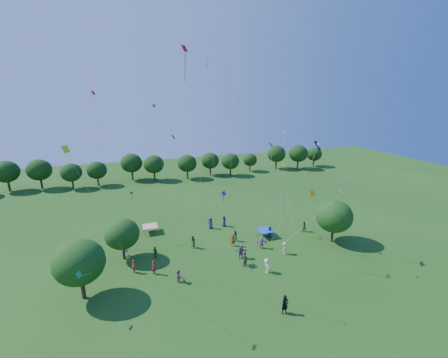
% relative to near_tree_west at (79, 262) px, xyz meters
% --- Properties ---
extents(ground, '(160.00, 160.00, 0.00)m').
position_rel_near_tree_west_xyz_m(ground, '(15.85, -12.61, -4.17)').
color(ground, '#245218').
extents(near_tree_west, '(5.08, 5.08, 6.47)m').
position_rel_near_tree_west_xyz_m(near_tree_west, '(0.00, 0.00, 0.00)').
color(near_tree_west, '#422B19').
rests_on(near_tree_west, ground).
extents(near_tree_north, '(4.32, 4.32, 5.43)m').
position_rel_near_tree_west_xyz_m(near_tree_north, '(4.13, 6.75, -0.69)').
color(near_tree_north, '#422B19').
rests_on(near_tree_north, ground).
extents(near_tree_east, '(5.04, 5.04, 6.15)m').
position_rel_near_tree_west_xyz_m(near_tree_east, '(32.41, 1.90, -0.29)').
color(near_tree_east, '#422B19').
rests_on(near_tree_east, ground).
extents(treeline, '(88.01, 8.77, 6.77)m').
position_rel_near_tree_west_xyz_m(treeline, '(14.12, 42.82, -0.08)').
color(treeline, '#422B19').
rests_on(treeline, ground).
extents(tent_red_stripe, '(2.20, 2.20, 1.10)m').
position_rel_near_tree_west_xyz_m(tent_red_stripe, '(8.10, 13.41, -3.13)').
color(tent_red_stripe, red).
rests_on(tent_red_stripe, ground).
extents(tent_blue, '(2.20, 2.20, 1.10)m').
position_rel_near_tree_west_xyz_m(tent_blue, '(24.12, 6.44, -3.13)').
color(tent_blue, '#1B4DB1').
rests_on(tent_blue, ground).
extents(man_in_black, '(0.77, 0.53, 1.97)m').
position_rel_near_tree_west_xyz_m(man_in_black, '(18.48, -8.82, -3.18)').
color(man_in_black, black).
rests_on(man_in_black, ground).
extents(crowd_person_0, '(0.88, 0.93, 1.70)m').
position_rel_near_tree_west_xyz_m(crowd_person_0, '(24.63, 6.11, -3.32)').
color(crowd_person_0, '#1B1B4F').
rests_on(crowd_person_0, ground).
extents(crowd_person_1, '(0.77, 0.56, 1.89)m').
position_rel_near_tree_west_xyz_m(crowd_person_1, '(18.54, 5.35, -3.22)').
color(crowd_person_1, '#98361B').
rests_on(crowd_person_1, ground).
extents(crowd_person_2, '(0.57, 0.87, 1.64)m').
position_rel_near_tree_west_xyz_m(crowd_person_2, '(19.30, 6.50, -3.35)').
color(crowd_person_2, '#2A633B').
rests_on(crowd_person_2, ground).
extents(crowd_person_3, '(1.26, 0.70, 1.83)m').
position_rel_near_tree_west_xyz_m(crowd_person_3, '(4.44, 7.49, -3.26)').
color(crowd_person_3, beige).
rests_on(crowd_person_3, ground).
extents(crowd_person_4, '(0.88, 1.11, 1.72)m').
position_rel_near_tree_west_xyz_m(crowd_person_4, '(18.21, 0.37, -3.31)').
color(crowd_person_4, '#3F3A33').
rests_on(crowd_person_4, ground).
extents(crowd_person_5, '(1.67, 1.16, 1.69)m').
position_rel_near_tree_west_xyz_m(crowd_person_5, '(22.01, 3.44, -3.32)').
color(crowd_person_5, '#AC65AD').
rests_on(crowd_person_5, ground).
extents(crowd_person_6, '(0.66, 0.96, 1.76)m').
position_rel_near_tree_west_xyz_m(crowd_person_6, '(19.48, 11.83, -3.29)').
color(crowd_person_6, navy).
rests_on(crowd_person_6, ground).
extents(crowd_person_7, '(0.75, 0.78, 1.77)m').
position_rel_near_tree_west_xyz_m(crowd_person_7, '(7.36, 1.99, -3.28)').
color(crowd_person_7, maroon).
rests_on(crowd_person_7, ground).
extents(crowd_person_8, '(0.56, 0.92, 1.79)m').
position_rel_near_tree_west_xyz_m(crowd_person_8, '(13.11, 6.55, -3.28)').
color(crowd_person_8, '#265834').
rests_on(crowd_person_8, ground).
extents(crowd_person_9, '(1.15, 1.09, 1.68)m').
position_rel_near_tree_west_xyz_m(crowd_person_9, '(24.21, 1.07, -3.33)').
color(crowd_person_9, '#C4AF9D').
rests_on(crowd_person_9, ground).
extents(crowd_person_10, '(0.98, 0.90, 1.57)m').
position_rel_near_tree_west_xyz_m(crowd_person_10, '(18.12, -0.05, -3.39)').
color(crowd_person_10, '#493C3A').
rests_on(crowd_person_10, ground).
extents(crowd_person_11, '(0.95, 1.56, 1.57)m').
position_rel_near_tree_west_xyz_m(crowd_person_11, '(9.80, -0.48, -3.38)').
color(crowd_person_11, '#8A5081').
rests_on(crowd_person_11, ground).
extents(crowd_person_12, '(0.98, 0.95, 1.79)m').
position_rel_near_tree_west_xyz_m(crowd_person_12, '(17.21, 11.76, -3.27)').
color(crowd_person_12, navy).
rests_on(crowd_person_12, ground).
extents(crowd_person_13, '(0.67, 0.75, 1.69)m').
position_rel_near_tree_west_xyz_m(crowd_person_13, '(5.13, 3.03, -3.32)').
color(crowd_person_13, '#9B311C').
rests_on(crowd_person_13, ground).
extents(crowd_person_14, '(0.88, 0.60, 1.64)m').
position_rel_near_tree_west_xyz_m(crowd_person_14, '(30.46, 6.08, -3.35)').
color(crowd_person_14, '#214E30').
rests_on(crowd_person_14, ground).
extents(crowd_person_15, '(0.57, 1.19, 1.79)m').
position_rel_near_tree_west_xyz_m(crowd_person_15, '(19.97, -2.04, -3.28)').
color(crowd_person_15, beige).
rests_on(crowd_person_15, ground).
extents(crowd_person_16, '(0.81, 0.96, 1.51)m').
position_rel_near_tree_west_xyz_m(crowd_person_16, '(7.97, 5.75, -3.42)').
color(crowd_person_16, '#3C3530').
rests_on(crowd_person_16, ground).
extents(crowd_person_17, '(1.84, 1.08, 1.86)m').
position_rel_near_tree_west_xyz_m(crowd_person_17, '(18.33, 1.93, -3.24)').
color(crowd_person_17, '#864E86').
rests_on(crowd_person_17, ground).
extents(pirate_kite, '(5.63, 2.37, 13.64)m').
position_rel_near_tree_west_xyz_m(pirate_kite, '(27.32, 0.28, 10.02)').
color(pirate_kite, black).
extents(red_high_kite, '(1.84, 4.52, 24.23)m').
position_rel_near_tree_west_xyz_m(red_high_kite, '(12.72, 4.22, 16.81)').
color(red_high_kite, red).
extents(small_kite_0, '(2.35, 2.28, 6.19)m').
position_rel_near_tree_west_xyz_m(small_kite_0, '(5.49, 11.03, 2.15)').
color(small_kite_0, red).
extents(small_kite_1, '(1.74, 5.17, 19.52)m').
position_rel_near_tree_west_xyz_m(small_kite_1, '(2.56, 12.89, 11.65)').
color(small_kite_1, red).
extents(small_kite_2, '(1.29, 1.78, 10.53)m').
position_rel_near_tree_west_xyz_m(small_kite_2, '(24.20, 2.52, 4.86)').
color(small_kite_2, '#BEE914').
extents(small_kite_3, '(4.39, 7.38, 3.81)m').
position_rel_near_tree_west_xyz_m(small_kite_3, '(1.10, -2.36, 0.07)').
color(small_kite_3, '#1A8F45').
extents(small_kite_4, '(1.85, 3.39, 15.66)m').
position_rel_near_tree_west_xyz_m(small_kite_4, '(9.87, -2.77, 8.21)').
color(small_kite_4, '#133DC0').
extents(small_kite_5, '(1.88, 2.04, 18.33)m').
position_rel_near_tree_west_xyz_m(small_kite_5, '(20.17, 9.79, 9.31)').
color(small_kite_5, '#8E178C').
extents(small_kite_6, '(4.92, 5.16, 8.73)m').
position_rel_near_tree_west_xyz_m(small_kite_6, '(27.36, -3.06, 4.16)').
color(small_kite_6, white).
extents(small_kite_7, '(1.30, 3.05, 4.94)m').
position_rel_near_tree_west_xyz_m(small_kite_7, '(26.73, 5.90, 1.25)').
color(small_kite_7, '#0EC2D5').
extents(small_kite_8, '(1.18, 1.69, 23.68)m').
position_rel_near_tree_west_xyz_m(small_kite_8, '(16.39, 8.73, 15.47)').
color(small_kite_8, red).
extents(small_kite_9, '(0.79, 3.07, 7.15)m').
position_rel_near_tree_west_xyz_m(small_kite_9, '(27.64, 1.04, 3.35)').
color(small_kite_9, '#DE9B0B').
extents(small_kite_10, '(4.22, 7.52, 15.17)m').
position_rel_near_tree_west_xyz_m(small_kite_10, '(1.69, -2.12, 8.78)').
color(small_kite_10, '#C0E814').
extents(small_kite_11, '(1.79, 0.78, 13.55)m').
position_rel_near_tree_west_xyz_m(small_kite_11, '(22.08, 1.63, 8.18)').
color(small_kite_11, '#188640').
extents(small_kite_12, '(0.76, 8.28, 17.66)m').
position_rel_near_tree_west_xyz_m(small_kite_12, '(10.25, 13.96, 9.51)').
color(small_kite_12, blue).
extents(small_kite_13, '(0.66, 2.18, 6.59)m').
position_rel_near_tree_west_xyz_m(small_kite_13, '(17.37, 6.14, 2.70)').
color(small_kite_13, '#5C1688').
extents(small_kite_14, '(2.54, 6.55, 13.04)m').
position_rel_near_tree_west_xyz_m(small_kite_14, '(31.03, 13.70, 6.96)').
color(small_kite_14, white).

